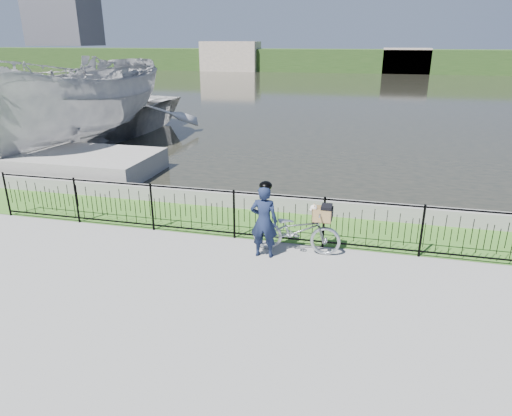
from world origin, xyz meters
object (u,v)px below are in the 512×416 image
(boat_far, at_px, (85,114))
(boat_near, at_px, (75,102))
(cyclist, at_px, (264,220))
(dock, at_px, (17,159))
(bicycle_rig, at_px, (297,230))

(boat_far, bearing_deg, boat_near, -61.04)
(cyclist, distance_m, boat_near, 11.40)
(cyclist, relative_size, boat_far, 0.14)
(cyclist, bearing_deg, boat_far, 136.86)
(cyclist, xyz_separation_m, boat_near, (-8.93, 6.98, 1.23))
(dock, height_order, bicycle_rig, bicycle_rig)
(cyclist, distance_m, boat_far, 14.43)
(bicycle_rig, bearing_deg, boat_near, 145.30)
(bicycle_rig, xyz_separation_m, cyclist, (-0.63, -0.36, 0.30))
(bicycle_rig, relative_size, cyclist, 1.15)
(dock, xyz_separation_m, bicycle_rig, (10.48, -4.27, 0.15))
(dock, distance_m, boat_near, 3.03)
(dock, distance_m, boat_far, 5.33)
(boat_near, bearing_deg, dock, -111.37)
(bicycle_rig, distance_m, cyclist, 0.79)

